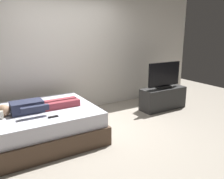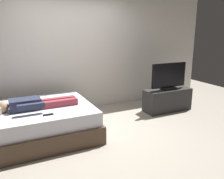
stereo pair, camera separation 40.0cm
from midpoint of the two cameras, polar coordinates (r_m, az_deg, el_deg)
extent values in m
plane|color=#ADA393|center=(4.11, -1.00, -11.34)|extent=(10.00, 10.00, 0.00)
cube|color=silver|center=(5.31, -4.28, 10.21)|extent=(6.40, 0.10, 2.80)
cube|color=brown|center=(4.12, -16.09, -9.56)|extent=(2.02, 1.51, 0.30)
cube|color=white|center=(4.02, -16.36, -6.03)|extent=(1.94, 1.43, 0.24)
cube|color=#2D334C|center=(3.90, -17.92, -3.52)|extent=(0.48, 0.28, 0.18)
sphere|color=tan|center=(3.88, -22.74, -4.07)|extent=(0.18, 0.18, 0.18)
cube|color=#993842|center=(3.94, -9.92, -3.39)|extent=(0.60, 0.11, 0.11)
cube|color=#993842|center=(4.09, -10.54, -2.77)|extent=(0.60, 0.11, 0.11)
cube|color=#2D334C|center=(3.63, -16.39, -4.06)|extent=(0.40, 0.08, 0.08)
cube|color=black|center=(3.58, -12.39, -6.12)|extent=(0.15, 0.04, 0.02)
cube|color=#2D2D2D|center=(5.45, 15.54, -2.48)|extent=(1.10, 0.40, 0.50)
cube|color=black|center=(5.38, 15.74, 0.32)|extent=(0.32, 0.20, 0.05)
cube|color=black|center=(5.32, 15.95, 3.41)|extent=(0.88, 0.05, 0.54)
camera|label=1|loc=(0.20, -87.40, 0.67)|focal=37.09mm
camera|label=2|loc=(0.20, 92.60, -0.67)|focal=37.09mm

